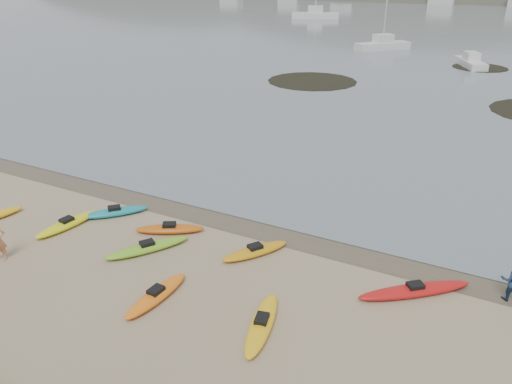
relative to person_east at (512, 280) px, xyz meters
The scene contains 6 objects.
ground 10.50m from the person_east, behind, with size 600.00×600.00×0.00m, color tan.
wet_sand 10.48m from the person_east, behind, with size 60.00×60.00×0.00m, color brown.
kayaks 11.47m from the person_east, 164.40° to the right, with size 24.38×7.65×0.34m.
person_east is the anchor object (origin of this frame).
kelp_mats 33.07m from the person_east, 104.65° to the left, with size 29.65×25.01×0.04m.
moored_boats 79.23m from the person_east, 96.61° to the left, with size 93.21×73.94×1.39m.
Camera 1 is at (9.30, -17.67, 10.62)m, focal length 35.00 mm.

